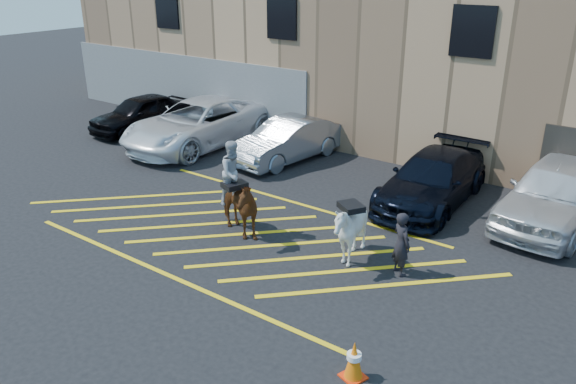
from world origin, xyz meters
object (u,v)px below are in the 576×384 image
Objects in this scene: car_black_suv at (141,113)px; car_white_suv at (556,193)px; handler at (401,244)px; saddled_white at (350,231)px; traffic_cone at (354,360)px; car_blue_suv at (432,179)px; car_silver_sedan at (288,140)px; mounted_bay at (235,198)px; car_white_pickup at (198,123)px.

car_black_suv is 0.85× the size of car_white_suv.
car_white_suv reaches higher than handler.
handler is at bearing -13.83° from car_black_suv.
saddled_white reaches higher than handler.
traffic_cone is (14.51, -7.88, -0.37)m from car_black_suv.
car_blue_suv is at bearing 103.54° from traffic_cone.
handler reaches higher than car_silver_sedan.
mounted_bay reaches higher than car_white_suv.
car_white_suv is 3.41× the size of handler.
car_white_suv is at bearing 7.92° from car_silver_sedan.
saddled_white is 2.57× the size of traffic_cone.
saddled_white is (12.44, -4.46, 0.05)m from car_black_suv.
traffic_cone is (1.88, -7.79, -0.36)m from car_blue_suv.
handler is 2.05× the size of traffic_cone.
car_white_suv is at bearing 10.21° from car_blue_suv.
car_black_suv is at bearing 151.51° from traffic_cone.
car_white_suv is at bearing 5.60° from car_black_suv.
car_silver_sedan is 8.74m from car_white_suv.
car_white_pickup is 2.48× the size of mounted_bay.
mounted_bay reaches higher than car_white_pickup.
car_white_suv is 8.45m from mounted_bay.
car_white_pickup is 13.66m from traffic_cone.
car_silver_sedan is at bearing 112.89° from mounted_bay.
car_black_suv is 0.87× the size of car_blue_suv.
handler is at bearing 8.42° from mounted_bay.
handler is (6.59, -4.81, 0.02)m from car_silver_sedan.
car_black_suv is 15.81m from car_white_suv.
handler is at bearing -77.70° from car_blue_suv.
car_white_pickup is 1.24× the size of car_blue_suv.
car_black_suv is at bearing 178.42° from car_blue_suv.
car_silver_sedan is 8.16m from handler.
car_white_suv is at bearing 56.19° from saddled_white.
traffic_cone is at bearing -77.67° from car_blue_suv.
car_white_suv is 6.04m from saddled_white.
traffic_cone is (5.16, -2.96, -0.64)m from mounted_bay.
car_white_suv reaches higher than car_blue_suv.
car_black_suv is 12.64m from car_blue_suv.
handler is 4.34m from mounted_bay.
car_blue_suv is 8.03m from traffic_cone.
saddled_white is at bearing -119.09° from car_white_suv.
mounted_bay is at bearing 40.62° from handler.
handler is (1.01, -4.20, 0.03)m from car_blue_suv.
car_white_pickup is at bearing -172.44° from car_white_suv.
car_black_suv is 2.90× the size of handler.
mounted_bay is 3.42× the size of traffic_cone.
car_blue_suv is at bearing 55.84° from mounted_bay.
saddled_white reaches higher than traffic_cone.
car_black_suv is at bearing 179.79° from car_white_pickup.
car_white_suv is 2.72× the size of saddled_white.
car_white_pickup is at bearing -163.19° from car_silver_sedan.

